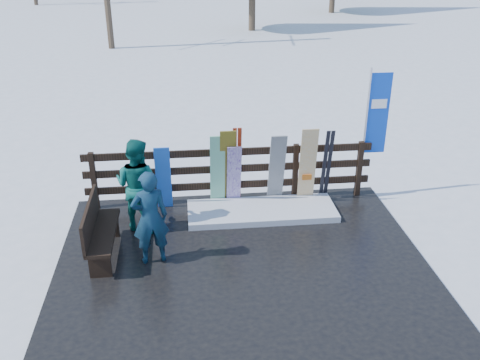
{
  "coord_description": "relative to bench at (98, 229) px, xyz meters",
  "views": [
    {
      "loc": [
        -0.83,
        -7.23,
        5.02
      ],
      "look_at": [
        0.07,
        1.0,
        1.1
      ],
      "focal_mm": 40.0,
      "sensor_mm": 36.0,
      "label": 1
    }
  ],
  "objects": [
    {
      "name": "snowboard_1",
      "position": [
        2.06,
        1.52,
        0.25
      ],
      "size": [
        0.28,
        0.35,
        1.53
      ],
      "primitive_type": "cube",
      "rotation": [
        0.21,
        0.0,
        0.0
      ],
      "color": "silver",
      "rests_on": "deck"
    },
    {
      "name": "snowboard_0",
      "position": [
        1.03,
        1.52,
        0.15
      ],
      "size": [
        0.29,
        0.26,
        1.33
      ],
      "primitive_type": "cube",
      "rotation": [
        0.18,
        0.0,
        0.0
      ],
      "color": "blue",
      "rests_on": "deck"
    },
    {
      "name": "fence",
      "position": [
        2.31,
        1.74,
        0.14
      ],
      "size": [
        5.6,
        0.1,
        1.15
      ],
      "color": "black",
      "rests_on": "deck"
    },
    {
      "name": "deck",
      "position": [
        2.31,
        -0.46,
        -0.56
      ],
      "size": [
        6.0,
        5.0,
        0.08
      ],
      "primitive_type": "cube",
      "color": "black",
      "rests_on": "ground"
    },
    {
      "name": "ski_pair_a",
      "position": [
        2.43,
        1.59,
        0.3
      ],
      "size": [
        0.17,
        0.24,
        1.63
      ],
      "color": "#A32C14",
      "rests_on": "deck"
    },
    {
      "name": "snow_patch",
      "position": [
        2.86,
        1.14,
        -0.46
      ],
      "size": [
        2.8,
        1.0,
        0.12
      ],
      "primitive_type": "cube",
      "color": "white",
      "rests_on": "deck"
    },
    {
      "name": "bench",
      "position": [
        0.0,
        0.0,
        0.0
      ],
      "size": [
        0.41,
        1.5,
        0.97
      ],
      "color": "black",
      "rests_on": "deck"
    },
    {
      "name": "snowboard_2",
      "position": [
        2.25,
        1.52,
        0.3
      ],
      "size": [
        0.29,
        0.42,
        1.63
      ],
      "primitive_type": "cube",
      "rotation": [
        0.24,
        0.0,
        0.0
      ],
      "color": "gold",
      "rests_on": "deck"
    },
    {
      "name": "snowboard_3",
      "position": [
        2.37,
        1.52,
        0.14
      ],
      "size": [
        0.27,
        0.35,
        1.31
      ],
      "primitive_type": "cube",
      "rotation": [
        0.25,
        0.0,
        0.0
      ],
      "color": "white",
      "rests_on": "deck"
    },
    {
      "name": "ski_pair_b",
      "position": [
        4.19,
        1.59,
        0.24
      ],
      "size": [
        0.17,
        0.28,
        1.51
      ],
      "color": "black",
      "rests_on": "deck"
    },
    {
      "name": "rental_flag",
      "position": [
        5.13,
        1.79,
        1.09
      ],
      "size": [
        0.45,
        0.04,
        2.6
      ],
      "color": "silver",
      "rests_on": "deck"
    },
    {
      "name": "person_back",
      "position": [
        0.6,
        0.89,
        0.34
      ],
      "size": [
        1.03,
        0.94,
        1.7
      ],
      "primitive_type": "imported",
      "rotation": [
        0.0,
        0.0,
        2.7
      ],
      "color": "#0D564E",
      "rests_on": "deck"
    },
    {
      "name": "ground",
      "position": [
        2.31,
        -0.46,
        -0.6
      ],
      "size": [
        700.0,
        700.0,
        0.0
      ],
      "primitive_type": "plane",
      "color": "white",
      "rests_on": "ground"
    },
    {
      "name": "snowboard_4",
      "position": [
        3.19,
        1.52,
        0.23
      ],
      "size": [
        0.3,
        0.37,
        1.49
      ],
      "primitive_type": "cube",
      "rotation": [
        0.23,
        0.0,
        0.0
      ],
      "color": "black",
      "rests_on": "deck"
    },
    {
      "name": "snowboard_5",
      "position": [
        3.79,
        1.52,
        0.27
      ],
      "size": [
        0.32,
        0.22,
        1.57
      ],
      "primitive_type": "cube",
      "rotation": [
        0.12,
        0.0,
        0.0
      ],
      "color": "silver",
      "rests_on": "deck"
    },
    {
      "name": "person_front",
      "position": [
        0.87,
        -0.23,
        0.28
      ],
      "size": [
        0.65,
        0.5,
        1.6
      ],
      "primitive_type": "imported",
      "rotation": [
        0.0,
        0.0,
        3.35
      ],
      "color": "navy",
      "rests_on": "deck"
    }
  ]
}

